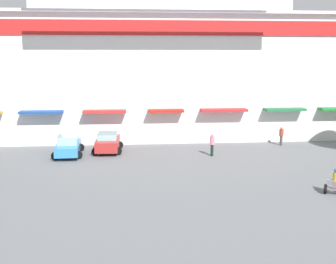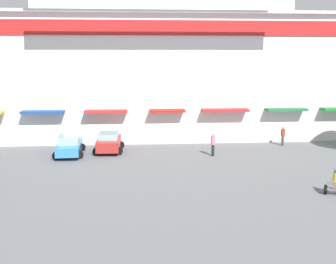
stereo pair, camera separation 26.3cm
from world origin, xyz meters
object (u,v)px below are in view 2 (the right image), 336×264
Objects in this scene: parked_car_1 at (109,142)px; pedestrian_1 at (283,135)px; parked_car_0 at (69,145)px; pedestrian_0 at (213,143)px.

pedestrian_1 is (14.49, 1.24, 0.15)m from parked_car_1.
pedestrian_1 is at bearing 7.15° from parked_car_0.
pedestrian_0 is at bearing -6.35° from parked_car_0.
parked_car_1 is at bearing -175.09° from pedestrian_1.
pedestrian_0 is at bearing -152.71° from pedestrian_1.
pedestrian_0 is (7.91, -2.15, 0.21)m from parked_car_1.
parked_car_0 is at bearing 173.65° from pedestrian_0.
pedestrian_0 is at bearing -15.21° from parked_car_1.
pedestrian_1 is at bearing 4.91° from parked_car_1.
parked_car_0 is 2.74× the size of pedestrian_1.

